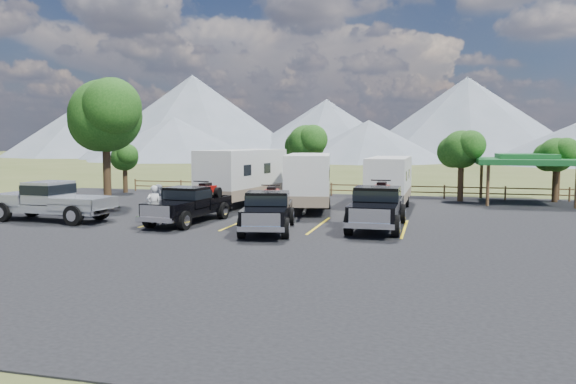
% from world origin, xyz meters
% --- Properties ---
extents(ground, '(320.00, 320.00, 0.00)m').
position_xyz_m(ground, '(0.00, 0.00, 0.00)').
color(ground, '#435122').
rests_on(ground, ground).
extents(asphalt_lot, '(44.00, 34.00, 0.04)m').
position_xyz_m(asphalt_lot, '(0.00, 3.00, 0.02)').
color(asphalt_lot, black).
rests_on(asphalt_lot, ground).
extents(stall_lines, '(12.12, 5.50, 0.01)m').
position_xyz_m(stall_lines, '(0.00, 4.00, 0.04)').
color(stall_lines, gold).
rests_on(stall_lines, asphalt_lot).
extents(tree_big_nw, '(5.54, 5.18, 7.84)m').
position_xyz_m(tree_big_nw, '(-12.55, 9.03, 5.60)').
color(tree_big_nw, black).
rests_on(tree_big_nw, ground).
extents(tree_ne_a, '(3.11, 2.92, 4.76)m').
position_xyz_m(tree_ne_a, '(8.97, 17.01, 3.48)').
color(tree_ne_a, black).
rests_on(tree_ne_a, ground).
extents(tree_ne_b, '(2.77, 2.59, 4.27)m').
position_xyz_m(tree_ne_b, '(14.98, 18.01, 3.13)').
color(tree_ne_b, black).
rests_on(tree_ne_b, ground).
extents(tree_north, '(3.46, 3.24, 5.25)m').
position_xyz_m(tree_north, '(-2.03, 19.02, 3.83)').
color(tree_north, black).
rests_on(tree_north, ground).
extents(tree_nw_small, '(2.59, 2.43, 3.85)m').
position_xyz_m(tree_nw_small, '(-16.02, 17.01, 2.78)').
color(tree_nw_small, black).
rests_on(tree_nw_small, ground).
extents(rail_fence, '(36.12, 0.12, 1.00)m').
position_xyz_m(rail_fence, '(2.00, 18.50, 0.61)').
color(rail_fence, brown).
rests_on(rail_fence, ground).
extents(pavilion, '(6.20, 6.20, 3.22)m').
position_xyz_m(pavilion, '(13.00, 17.00, 2.79)').
color(pavilion, brown).
rests_on(pavilion, ground).
extents(mountain_range, '(209.00, 71.00, 20.00)m').
position_xyz_m(mountain_range, '(-7.63, 105.98, 7.87)').
color(mountain_range, slate).
rests_on(mountain_range, ground).
extents(rig_left, '(2.58, 6.13, 1.99)m').
position_xyz_m(rig_left, '(-4.34, 3.27, 1.00)').
color(rig_left, black).
rests_on(rig_left, asphalt_lot).
extents(rig_center, '(3.00, 6.22, 1.99)m').
position_xyz_m(rig_center, '(0.11, 1.89, 1.00)').
color(rig_center, black).
rests_on(rig_center, asphalt_lot).
extents(rig_right, '(2.33, 6.51, 2.17)m').
position_xyz_m(rig_right, '(4.78, 3.81, 1.08)').
color(rig_right, black).
rests_on(rig_right, asphalt_lot).
extents(trailer_left, '(3.63, 10.01, 3.46)m').
position_xyz_m(trailer_left, '(-4.29, 11.21, 1.85)').
color(trailer_left, silver).
rests_on(trailer_left, asphalt_lot).
extents(trailer_center, '(3.68, 9.37, 3.24)m').
position_xyz_m(trailer_center, '(0.19, 9.91, 1.74)').
color(trailer_center, silver).
rests_on(trailer_center, asphalt_lot).
extents(trailer_right, '(2.37, 8.71, 3.03)m').
position_xyz_m(trailer_right, '(4.65, 12.30, 1.63)').
color(trailer_right, silver).
rests_on(trailer_right, asphalt_lot).
extents(pickup_silver, '(6.74, 2.64, 1.99)m').
position_xyz_m(pickup_silver, '(-11.33, 2.16, 1.07)').
color(pickup_silver, '#ABAEB4').
rests_on(pickup_silver, asphalt_lot).
extents(person_a, '(0.82, 0.82, 1.92)m').
position_xyz_m(person_a, '(-5.60, 2.02, 1.00)').
color(person_a, silver).
rests_on(person_a, asphalt_lot).
extents(person_b, '(1.10, 0.95, 1.94)m').
position_xyz_m(person_b, '(-5.45, 2.34, 1.01)').
color(person_b, gray).
rests_on(person_b, asphalt_lot).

